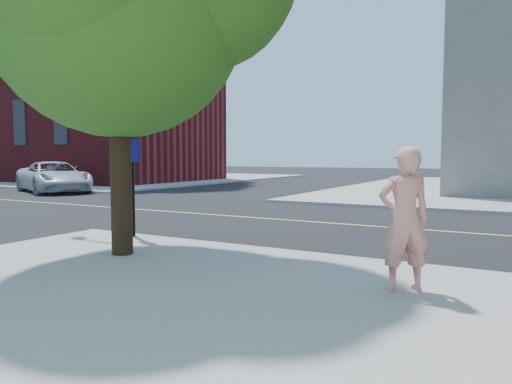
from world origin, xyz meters
The scene contains 8 objects.
ground centered at (0.00, 0.00, 0.00)m, with size 140.00×140.00×0.00m, color black.
road_ew centered at (0.00, 4.50, 0.01)m, with size 140.00×9.00×0.01m, color black.
sidewalk_nw centered at (-23.00, 21.50, 0.06)m, with size 26.00×25.00×0.12m, color #9C9C9C.
church centered at (-20.00, 18.00, 7.18)m, with size 15.20×12.00×14.40m.
office_block centered at (-32.00, 21.98, 9.12)m, with size 12.00×14.08×18.00m.
man_on_phone centered at (6.72, -1.77, 1.06)m, with size 0.69×0.45×1.89m, color #E8958A.
signal_pole centered at (-1.26, -0.30, 3.21)m, with size 3.36×0.38×3.79m.
car_a centered at (-13.34, 8.50, 0.81)m, with size 2.68×5.82×1.62m, color silver.
Camera 1 is at (8.00, -8.06, 1.88)m, focal length 33.27 mm.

